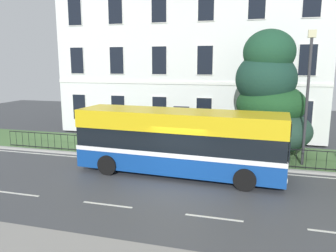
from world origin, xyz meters
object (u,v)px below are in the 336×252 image
Objects in this scene: evergreen_tree at (268,102)px; street_lamp_post at (308,90)px; litter_bin at (121,142)px; georgian_townhouse at (194,42)px; single_decker_bus at (179,141)px.

street_lamp_post is (1.78, -1.76, 0.88)m from evergreen_tree.
street_lamp_post is 10.51m from litter_bin.
evergreen_tree reaches higher than street_lamp_post.
street_lamp_post is (7.43, -8.64, -2.94)m from georgian_townhouse.
single_decker_bus is 9.32× the size of litter_bin.
evergreen_tree is (5.65, -6.88, -3.82)m from georgian_townhouse.
single_decker_bus is at bearing -131.50° from evergreen_tree.
street_lamp_post is at bearing -49.32° from georgian_townhouse.
georgian_townhouse is 2.78× the size of evergreen_tree.
litter_bin is (-8.20, -1.80, -2.42)m from evergreen_tree.
litter_bin is at bearing 149.37° from single_decker_bus.
street_lamp_post reaches higher than single_decker_bus.
single_decker_bus is (-4.04, -4.56, -1.46)m from evergreen_tree.
georgian_townhouse is 2.89× the size of street_lamp_post.
evergreen_tree is 6.27m from single_decker_bus.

